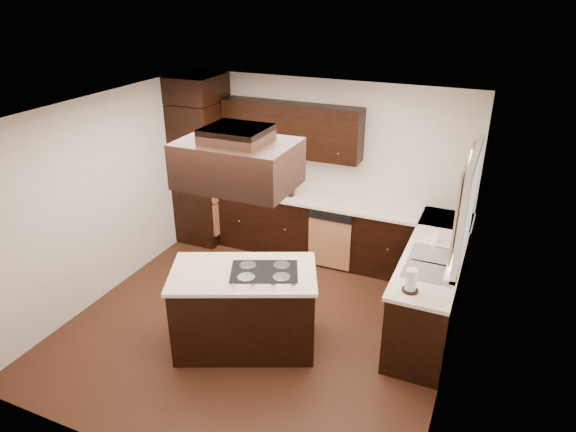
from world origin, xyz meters
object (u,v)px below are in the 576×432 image
object	(u,v)px
oven_column	(203,173)
range_hood	(238,164)
island	(245,310)
spice_rack	(280,183)

from	to	relation	value
oven_column	range_hood	distance (m)	3.13
oven_column	range_hood	world-z (taller)	range_hood
island	spice_rack	size ratio (longest dim) A/B	3.67
spice_rack	island	bearing A→B (deg)	-76.40
oven_column	spice_rack	size ratio (longest dim) A/B	5.31
range_hood	spice_rack	xyz separation A→B (m)	(-0.60, 2.25, -1.07)
oven_column	spice_rack	distance (m)	1.28
range_hood	spice_rack	world-z (taller)	range_hood
range_hood	spice_rack	size ratio (longest dim) A/B	2.63
oven_column	island	size ratio (longest dim) A/B	1.45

